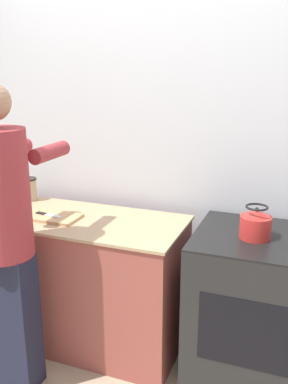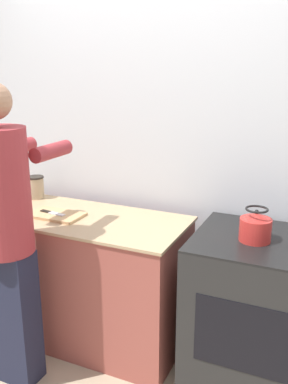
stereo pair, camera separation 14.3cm
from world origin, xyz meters
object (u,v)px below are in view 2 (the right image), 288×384
Objects in this scene: person at (7,229)px; cutting_board at (56,215)px; kettle at (255,227)px; bowl_prep at (17,199)px; knife at (52,213)px; canister_jar at (36,187)px; oven at (253,312)px.

cutting_board is at bearing 90.50° from person.
kettle is (1.26, 0.51, 0.03)m from person.
person is at bearing -89.50° from cutting_board.
kettle is at bearing 2.58° from cutting_board.
kettle reaches higher than bowl_prep.
person is 4.95× the size of cutting_board.
cutting_board is at bearing 17.11° from knife.
knife is at bearing -169.77° from cutting_board.
bowl_prep is 0.16m from canister_jar.
kettle reaches higher than oven.
bowl_prep is at bearing 177.51° from kettle.
cutting_board is 2.15× the size of canister_jar.
person is 9.42× the size of kettle.
kettle is 1.13× the size of canister_jar.
oven reaches higher than knife.
person is at bearing -79.12° from knife.
oven is at bearing 62.14° from kettle.
cutting_board is (-0.00, 0.46, -0.07)m from person.
knife is at bearing -177.26° from kettle.
cutting_board is 0.03m from knife.
oven is 1.48m from person.
oven is 1.73m from canister_jar.
oven is 4.70× the size of knife.
canister_jar reaches higher than knife.
person is at bearing -156.67° from oven.
knife is (-0.03, -0.00, 0.01)m from cutting_board.
kettle is (1.29, 0.06, 0.08)m from knife.
canister_jar is at bearing 147.51° from knife.
cutting_board is 2.74× the size of bowl_prep.
kettle is at bearing -117.86° from oven.
knife reaches higher than cutting_board.
canister_jar reaches higher than bowl_prep.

